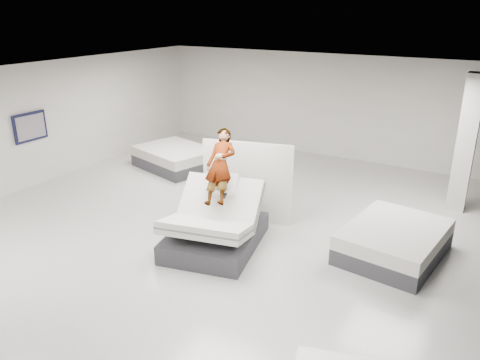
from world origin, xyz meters
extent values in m
plane|color=beige|center=(0.00, 0.00, 0.00)|extent=(14.00, 14.00, 0.00)
plane|color=black|center=(0.00, 0.00, 3.20)|extent=(14.00, 14.00, 0.00)
cube|color=silver|center=(0.00, 7.00, 1.60)|extent=(12.00, 0.04, 3.20)
cube|color=silver|center=(-6.00, 0.00, 1.60)|extent=(0.04, 14.00, 3.20)
cube|color=#343439|center=(0.10, 0.05, 0.19)|extent=(2.06, 2.47, 0.38)
cube|color=silver|center=(0.03, 0.37, 0.83)|extent=(1.79, 1.30, 0.90)
cube|color=slate|center=(0.03, 0.37, 0.83)|extent=(1.79, 1.18, 0.76)
cube|color=silver|center=(0.21, -0.43, 0.62)|extent=(1.83, 1.44, 0.49)
cube|color=slate|center=(0.21, -0.43, 0.62)|extent=(1.84, 1.41, 0.30)
cube|color=white|center=(0.00, 0.47, 1.19)|extent=(0.67, 0.54, 0.40)
imported|color=slate|center=(0.03, 0.34, 1.32)|extent=(0.90, 1.59, 1.29)
cube|color=black|center=(0.32, 0.05, 1.14)|extent=(0.08, 0.15, 0.08)
cube|color=silver|center=(0.04, 1.42, 0.91)|extent=(1.97, 0.58, 1.82)
cube|color=#343439|center=(3.26, 1.47, 0.16)|extent=(1.89, 2.36, 0.33)
cube|color=silver|center=(3.26, 1.47, 0.46)|extent=(1.89, 2.36, 0.27)
cube|color=#343439|center=(-3.63, 3.52, 0.17)|extent=(2.56, 2.18, 0.33)
cube|color=silver|center=(-3.63, 3.52, 0.47)|extent=(2.56, 2.18, 0.28)
cube|color=beige|center=(4.00, 4.50, 1.60)|extent=(0.40, 0.40, 3.20)
cube|color=black|center=(-5.94, 0.50, 1.60)|extent=(0.05, 0.95, 0.75)
cube|color=tan|center=(-5.91, 0.50, 1.60)|extent=(0.02, 0.82, 0.62)
camera|label=1|loc=(4.78, -6.92, 4.54)|focal=35.00mm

